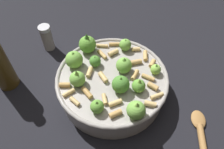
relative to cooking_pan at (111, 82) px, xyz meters
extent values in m
plane|color=black|center=(0.00, 0.00, -0.04)|extent=(2.40, 2.40, 0.00)
cylinder|color=#9E9993|center=(0.00, 0.00, -0.01)|extent=(0.28, 0.28, 0.07)
torus|color=#9E9993|center=(0.00, 0.00, 0.02)|extent=(0.29, 0.29, 0.01)
sphere|color=#609E38|center=(0.05, -0.06, 0.04)|extent=(0.03, 0.03, 0.03)
cone|color=#8CC64C|center=(0.05, -0.06, 0.06)|extent=(0.02, 0.02, 0.02)
sphere|color=#609E38|center=(-0.05, -0.09, 0.04)|extent=(0.03, 0.03, 0.03)
cone|color=#75B247|center=(-0.05, -0.09, 0.05)|extent=(0.01, 0.01, 0.01)
sphere|color=#75B247|center=(-0.09, 0.00, 0.04)|extent=(0.04, 0.04, 0.04)
cone|color=#8CC64C|center=(-0.09, 0.00, 0.06)|extent=(0.02, 0.02, 0.02)
sphere|color=#4C8933|center=(0.01, -0.04, 0.04)|extent=(0.04, 0.04, 0.04)
cone|color=#609E38|center=(0.01, -0.04, 0.06)|extent=(0.02, 0.02, 0.01)
sphere|color=#75B247|center=(0.04, 0.01, 0.04)|extent=(0.04, 0.04, 0.04)
cone|color=#609E38|center=(0.04, 0.01, 0.06)|extent=(0.02, 0.02, 0.01)
sphere|color=#75B247|center=(-0.08, 0.06, 0.05)|extent=(0.05, 0.05, 0.05)
cone|color=#75B247|center=(-0.08, 0.06, 0.07)|extent=(0.02, 0.02, 0.01)
sphere|color=#4C8933|center=(-0.03, 0.05, 0.04)|extent=(0.03, 0.03, 0.03)
cone|color=#609E38|center=(-0.03, 0.05, 0.05)|extent=(0.01, 0.01, 0.01)
sphere|color=#609E38|center=(-0.04, 0.11, 0.05)|extent=(0.05, 0.05, 0.05)
cone|color=#4C8933|center=(-0.04, 0.11, 0.07)|extent=(0.02, 0.02, 0.02)
sphere|color=#8CC64C|center=(0.11, -0.01, 0.04)|extent=(0.03, 0.03, 0.03)
cone|color=#4C8933|center=(0.11, -0.01, 0.05)|extent=(0.01, 0.01, 0.01)
sphere|color=#75B247|center=(0.06, 0.09, 0.04)|extent=(0.03, 0.03, 0.03)
cone|color=#75B247|center=(0.06, 0.09, 0.05)|extent=(0.01, 0.01, 0.01)
sphere|color=#75B247|center=(0.03, -0.12, 0.04)|extent=(0.04, 0.04, 0.04)
cone|color=#8CC64C|center=(0.03, -0.12, 0.06)|extent=(0.02, 0.02, 0.02)
cylinder|color=tan|center=(-0.12, 0.00, 0.03)|extent=(0.03, 0.02, 0.01)
cylinder|color=tan|center=(-0.07, -0.04, 0.03)|extent=(0.03, 0.04, 0.01)
cylinder|color=tan|center=(-0.05, 0.02, 0.03)|extent=(0.02, 0.03, 0.01)
cylinder|color=tan|center=(-0.02, -0.11, 0.03)|extent=(0.03, 0.02, 0.01)
cylinder|color=tan|center=(0.00, 0.11, 0.03)|extent=(0.03, 0.02, 0.01)
cylinder|color=tan|center=(0.12, 0.01, 0.03)|extent=(0.03, 0.03, 0.01)
cylinder|color=tan|center=(0.09, -0.06, 0.03)|extent=(0.03, 0.03, 0.01)
cylinder|color=tan|center=(-0.01, 0.08, 0.03)|extent=(0.02, 0.04, 0.01)
cylinder|color=tan|center=(-0.03, -0.06, 0.03)|extent=(0.01, 0.03, 0.01)
cylinder|color=tan|center=(0.09, 0.07, 0.03)|extent=(0.02, 0.01, 0.01)
cylinder|color=tan|center=(0.07, 0.03, 0.03)|extent=(0.03, 0.01, 0.01)
cylinder|color=tan|center=(0.02, 0.08, 0.03)|extent=(0.03, 0.02, 0.01)
cylinder|color=tan|center=(-0.02, 0.00, 0.03)|extent=(0.02, 0.03, 0.01)
cylinder|color=tan|center=(0.04, 0.11, 0.03)|extent=(0.03, 0.02, 0.01)
cylinder|color=tan|center=(0.07, -0.10, 0.03)|extent=(0.03, 0.02, 0.01)
cylinder|color=tan|center=(-0.10, -0.05, 0.03)|extent=(0.02, 0.03, 0.01)
cylinder|color=tan|center=(-0.01, -0.08, 0.03)|extent=(0.03, 0.02, 0.01)
cylinder|color=tan|center=(0.06, -0.01, 0.03)|extent=(0.03, 0.03, 0.01)
cylinder|color=tan|center=(0.09, -0.03, 0.03)|extent=(0.03, 0.03, 0.01)
cylinder|color=tan|center=(-0.11, -0.03, 0.03)|extent=(0.03, 0.02, 0.01)
cylinder|color=tan|center=(0.09, -0.09, 0.03)|extent=(0.03, 0.01, 0.01)
cylinder|color=tan|center=(0.11, 0.04, 0.03)|extent=(0.02, 0.03, 0.01)
cylinder|color=gray|center=(-0.15, 0.22, -0.01)|extent=(0.03, 0.03, 0.07)
cylinder|color=silver|center=(-0.15, 0.22, 0.04)|extent=(0.04, 0.04, 0.01)
ellipsoid|color=#9E703D|center=(0.19, -0.14, -0.04)|extent=(0.05, 0.06, 0.01)
camera|label=1|loc=(-0.08, -0.33, 0.46)|focal=34.97mm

